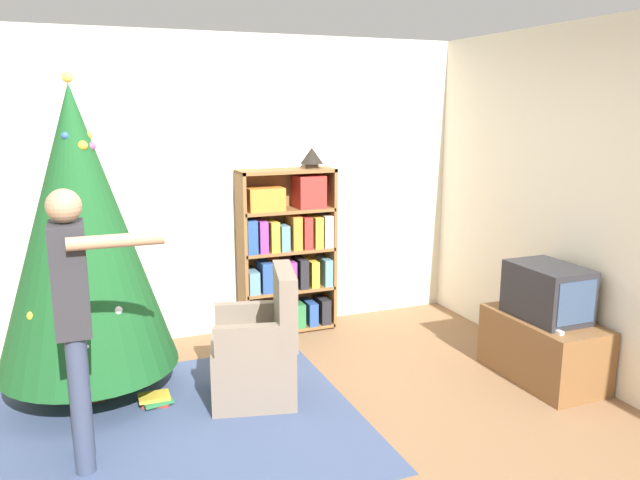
# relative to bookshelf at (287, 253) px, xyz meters

# --- Properties ---
(ground_plane) EXTENTS (14.00, 14.00, 0.00)m
(ground_plane) POSITION_rel_bookshelf_xyz_m (-0.51, -1.98, -0.72)
(ground_plane) COLOR #846042
(wall_back) EXTENTS (8.00, 0.10, 2.60)m
(wall_back) POSITION_rel_bookshelf_xyz_m (-0.51, 0.22, 0.58)
(wall_back) COLOR silver
(wall_back) RESTS_ON ground_plane
(wall_right) EXTENTS (0.10, 8.00, 2.60)m
(wall_right) POSITION_rel_bookshelf_xyz_m (1.75, -1.98, 0.58)
(wall_right) COLOR silver
(wall_right) RESTS_ON ground_plane
(area_rug) EXTENTS (2.30, 2.06, 0.01)m
(area_rug) POSITION_rel_bookshelf_xyz_m (-1.22, -1.40, -0.71)
(area_rug) COLOR #3D4C70
(area_rug) RESTS_ON ground_plane
(bookshelf) EXTENTS (0.85, 0.29, 1.46)m
(bookshelf) POSITION_rel_bookshelf_xyz_m (0.00, 0.00, 0.00)
(bookshelf) COLOR brown
(bookshelf) RESTS_ON ground_plane
(tv_stand) EXTENTS (0.50, 0.91, 0.48)m
(tv_stand) POSITION_rel_bookshelf_xyz_m (1.43, -1.68, -0.48)
(tv_stand) COLOR brown
(tv_stand) RESTS_ON ground_plane
(television) EXTENTS (0.40, 0.57, 0.39)m
(television) POSITION_rel_bookshelf_xyz_m (1.43, -1.68, -0.04)
(television) COLOR #28282D
(television) RESTS_ON tv_stand
(game_remote) EXTENTS (0.04, 0.12, 0.02)m
(game_remote) POSITION_rel_bookshelf_xyz_m (1.28, -1.95, -0.23)
(game_remote) COLOR white
(game_remote) RESTS_ON tv_stand
(christmas_tree) EXTENTS (1.21, 1.21, 2.21)m
(christmas_tree) POSITION_rel_bookshelf_xyz_m (-1.70, -0.70, 0.46)
(christmas_tree) COLOR #4C3323
(christmas_tree) RESTS_ON ground_plane
(armchair) EXTENTS (0.68, 0.68, 0.92)m
(armchair) POSITION_rel_bookshelf_xyz_m (-0.62, -1.19, -0.40)
(armchair) COLOR #7A6B5B
(armchair) RESTS_ON ground_plane
(standing_person) EXTENTS (0.62, 0.48, 1.58)m
(standing_person) POSITION_rel_bookshelf_xyz_m (-1.77, -1.62, 0.22)
(standing_person) COLOR #38425B
(standing_person) RESTS_ON ground_plane
(table_lamp) EXTENTS (0.20, 0.20, 0.18)m
(table_lamp) POSITION_rel_bookshelf_xyz_m (0.24, 0.01, 0.85)
(table_lamp) COLOR #473828
(table_lamp) RESTS_ON bookshelf
(book_pile_near_tree) EXTENTS (0.23, 0.19, 0.07)m
(book_pile_near_tree) POSITION_rel_bookshelf_xyz_m (-1.31, -1.03, -0.68)
(book_pile_near_tree) COLOR #B22D28
(book_pile_near_tree) RESTS_ON ground_plane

